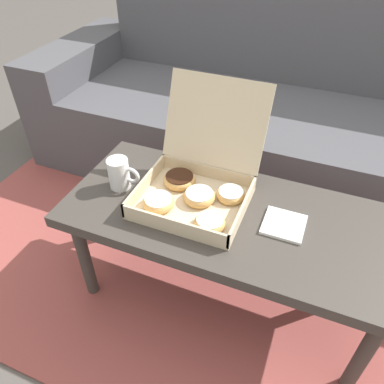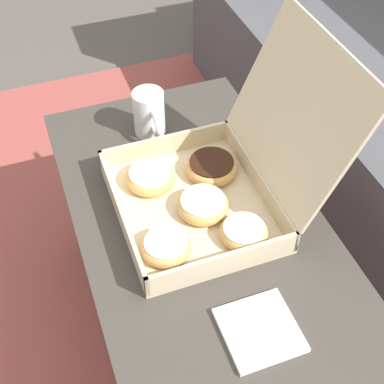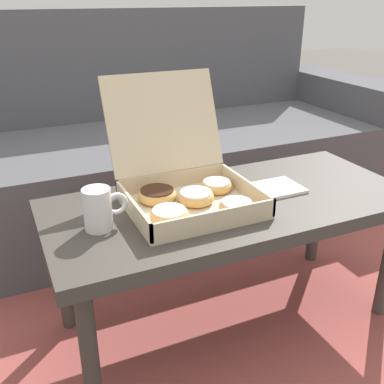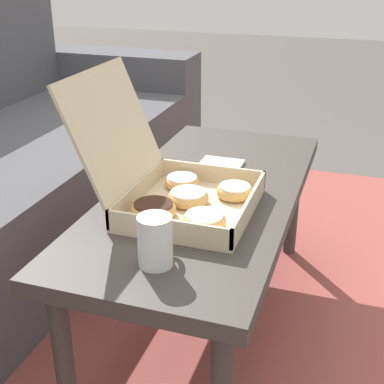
# 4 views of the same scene
# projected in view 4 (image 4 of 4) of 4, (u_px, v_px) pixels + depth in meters

# --- Properties ---
(ground_plane) EXTENTS (12.00, 12.00, 0.00)m
(ground_plane) POSITION_uv_depth(u_px,v_px,m) (185.00, 316.00, 1.65)
(ground_plane) COLOR #514C47
(area_rug) EXTENTS (2.64, 1.82, 0.01)m
(area_rug) POSITION_uv_depth(u_px,v_px,m) (98.00, 297.00, 1.73)
(area_rug) COLOR #994742
(area_rug) RESTS_ON ground_plane
(coffee_table) EXTENTS (1.08, 0.48, 0.44)m
(coffee_table) POSITION_uv_depth(u_px,v_px,m) (206.00, 206.00, 1.47)
(coffee_table) COLOR #3D3833
(coffee_table) RESTS_ON ground_plane
(pastry_box) EXTENTS (0.35, 0.42, 0.34)m
(pastry_box) POSITION_uv_depth(u_px,v_px,m) (176.00, 188.00, 1.33)
(pastry_box) COLOR beige
(pastry_box) RESTS_ON coffee_table
(coffee_mug) EXTENTS (0.12, 0.07, 0.11)m
(coffee_mug) POSITION_uv_depth(u_px,v_px,m) (156.00, 240.00, 1.09)
(coffee_mug) COLOR white
(coffee_mug) RESTS_ON coffee_table
(napkin_stack) EXTENTS (0.13, 0.13, 0.01)m
(napkin_stack) POSITION_uv_depth(u_px,v_px,m) (220.00, 166.00, 1.60)
(napkin_stack) COLOR white
(napkin_stack) RESTS_ON coffee_table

